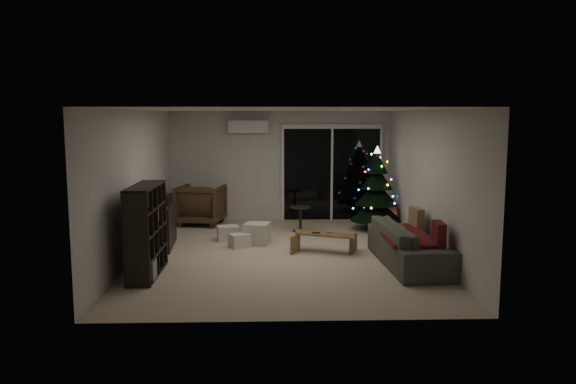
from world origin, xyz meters
name	(u,v)px	position (x,y,z in m)	size (l,w,h in m)	color
room	(304,185)	(0.46, 1.49, 1.02)	(6.50, 7.51, 2.60)	beige
bookshelf	(135,230)	(-2.25, -1.24, 0.69)	(0.35, 1.37, 1.37)	#2D251C
media_cabinet	(160,225)	(-2.25, 0.60, 0.40)	(0.48, 1.27, 0.79)	#2D251C
stereo	(159,200)	(-2.25, 0.60, 0.88)	(0.40, 0.48, 0.17)	black
armchair	(201,205)	(-1.75, 2.72, 0.44)	(0.94, 0.97, 0.88)	#432B1C
ottoman	(257,234)	(-0.47, 0.77, 0.20)	(0.44, 0.44, 0.40)	silver
cardboard_box_a	(228,233)	(-1.04, 1.08, 0.14)	(0.40, 0.30, 0.29)	silver
cardboard_box_b	(240,240)	(-0.78, 0.52, 0.12)	(0.35, 0.27, 0.25)	silver
side_table	(300,219)	(0.41, 1.89, 0.26)	(0.42, 0.42, 0.52)	#2D251C
floor_lamp	(215,179)	(-1.50, 3.47, 0.94)	(0.30, 0.30, 1.87)	black
sofa	(411,245)	(2.05, -0.80, 0.34)	(2.30, 0.90, 0.67)	#3D4135
sofa_throw	(405,236)	(1.95, -0.80, 0.49)	(0.72, 1.65, 0.06)	#43100D
cushion_a	(416,220)	(2.30, -0.15, 0.61)	(0.13, 0.44, 0.44)	#8C725A
cushion_b	(439,237)	(2.30, -1.45, 0.61)	(0.13, 0.44, 0.44)	#43100D
coffee_table	(324,243)	(0.74, 0.08, 0.17)	(1.09, 0.38, 0.34)	olive
remote_a	(316,233)	(0.59, 0.08, 0.35)	(0.14, 0.04, 0.02)	black
remote_b	(330,232)	(0.84, 0.13, 0.35)	(0.13, 0.04, 0.02)	slate
christmas_tree	(377,188)	(2.02, 2.01, 0.89)	(1.10, 1.10, 1.77)	black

